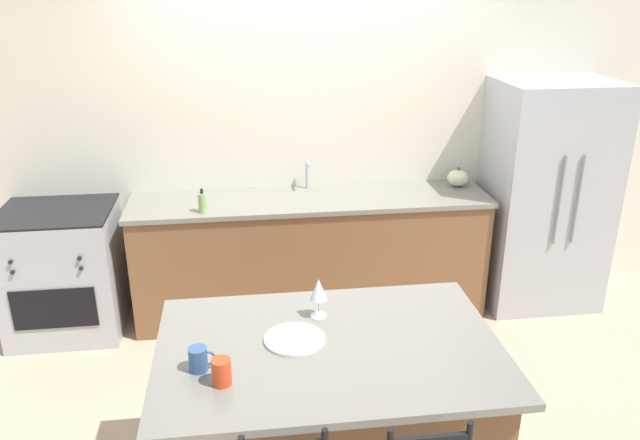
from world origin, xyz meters
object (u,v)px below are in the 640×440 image
(wine_glass, at_px, (319,290))
(refrigerator, at_px, (545,196))
(dinner_plate, at_px, (294,338))
(tumbler_cup, at_px, (221,372))
(soap_bottle, at_px, (202,203))
(oven_range, at_px, (64,271))
(coffee_mug, at_px, (199,359))
(pumpkin_decoration, at_px, (458,178))

(wine_glass, bearing_deg, refrigerator, 40.46)
(dinner_plate, bearing_deg, wine_glass, 55.47)
(tumbler_cup, bearing_deg, soap_bottle, 94.56)
(oven_range, relative_size, tumbler_cup, 8.39)
(wine_glass, bearing_deg, coffee_mug, -145.96)
(oven_range, relative_size, coffee_mug, 8.36)
(wine_glass, bearing_deg, soap_bottle, 111.85)
(pumpkin_decoration, bearing_deg, dinner_plate, -125.64)
(coffee_mug, distance_m, soap_bottle, 1.88)
(oven_range, relative_size, wine_glass, 4.74)
(refrigerator, distance_m, pumpkin_decoration, 0.68)
(wine_glass, height_order, coffee_mug, wine_glass)
(oven_range, bearing_deg, wine_glass, -45.76)
(oven_range, bearing_deg, refrigerator, 0.11)
(coffee_mug, distance_m, tumbler_cup, 0.14)
(soap_bottle, bearing_deg, refrigerator, 3.84)
(pumpkin_decoration, xyz_separation_m, soap_bottle, (-1.93, -0.33, 0.01))
(coffee_mug, bearing_deg, soap_bottle, 91.97)
(soap_bottle, bearing_deg, coffee_mug, -88.03)
(dinner_plate, xyz_separation_m, coffee_mug, (-0.41, -0.17, 0.04))
(wine_glass, height_order, pumpkin_decoration, wine_glass)
(wine_glass, distance_m, soap_bottle, 1.63)
(refrigerator, bearing_deg, dinner_plate, -138.30)
(refrigerator, distance_m, oven_range, 3.63)
(refrigerator, distance_m, dinner_plate, 2.83)
(refrigerator, height_order, dinner_plate, refrigerator)
(wine_glass, bearing_deg, tumbler_cup, -133.46)
(soap_bottle, bearing_deg, pumpkin_decoration, 9.59)
(dinner_plate, relative_size, wine_glass, 1.39)
(coffee_mug, xyz_separation_m, pumpkin_decoration, (1.87, 2.20, 0.00))
(tumbler_cup, relative_size, pumpkin_decoration, 0.69)
(tumbler_cup, relative_size, soap_bottle, 0.66)
(oven_range, distance_m, soap_bottle, 1.17)
(dinner_plate, height_order, pumpkin_decoration, pumpkin_decoration)
(tumbler_cup, bearing_deg, oven_range, 118.87)
(wine_glass, distance_m, tumbler_cup, 0.66)
(dinner_plate, bearing_deg, oven_range, 128.72)
(oven_range, xyz_separation_m, tumbler_cup, (1.19, -2.15, 0.53))
(oven_range, bearing_deg, soap_bottle, -9.19)
(tumbler_cup, height_order, soap_bottle, soap_bottle)
(wine_glass, xyz_separation_m, soap_bottle, (-0.61, 1.51, -0.08))
(refrigerator, relative_size, wine_glass, 8.87)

